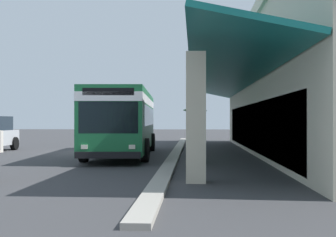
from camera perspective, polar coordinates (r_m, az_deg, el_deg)
name	(u,v)px	position (r m, az deg, el deg)	size (l,w,h in m)	color
ground	(236,153)	(23.83, 8.87, -4.43)	(120.00, 120.00, 0.00)	#38383A
curb_strip	(176,152)	(23.27, 1.11, -4.38)	(32.60, 0.50, 0.12)	#9E998E
transit_bus	(124,118)	(22.08, -5.75, 0.05)	(11.33, 3.21, 3.34)	#196638
potted_palm	(195,138)	(29.22, 3.56, -2.48)	(2.14, 1.61, 2.61)	brown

